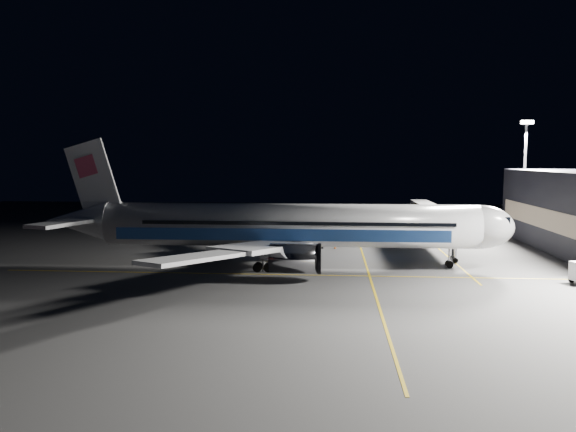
# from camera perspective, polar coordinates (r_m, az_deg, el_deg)

# --- Properties ---
(ground) EXTENTS (200.00, 200.00, 0.00)m
(ground) POSITION_cam_1_polar(r_m,az_deg,el_deg) (73.78, 0.17, -5.02)
(ground) COLOR #4C4C4F
(ground) RESTS_ON ground
(guide_line_main) EXTENTS (0.25, 80.00, 0.01)m
(guide_line_main) POSITION_cam_1_polar(r_m,az_deg,el_deg) (73.71, 7.98, -5.09)
(guide_line_main) COLOR gold
(guide_line_main) RESTS_ON ground
(guide_line_cross) EXTENTS (70.00, 0.25, 0.01)m
(guide_line_cross) POSITION_cam_1_polar(r_m,az_deg,el_deg) (67.91, -0.21, -5.98)
(guide_line_cross) COLOR gold
(guide_line_cross) RESTS_ON ground
(guide_line_side) EXTENTS (0.25, 40.00, 0.01)m
(guide_line_side) POSITION_cam_1_polar(r_m,az_deg,el_deg) (85.03, 15.69, -3.77)
(guide_line_side) COLOR gold
(guide_line_side) RESTS_ON ground
(airliner) EXTENTS (61.48, 54.22, 16.64)m
(airliner) POSITION_cam_1_polar(r_m,az_deg,el_deg) (73.05, -0.67, -1.03)
(airliner) COLOR silver
(airliner) RESTS_ON ground
(jet_bridge) EXTENTS (3.60, 34.40, 6.30)m
(jet_bridge) POSITION_cam_1_polar(r_m,az_deg,el_deg) (92.26, 14.80, -0.12)
(jet_bridge) COLOR #B2B2B7
(jet_bridge) RESTS_ON ground
(floodlight_mast_north) EXTENTS (2.40, 0.68, 20.70)m
(floodlight_mast_north) POSITION_cam_1_polar(r_m,az_deg,el_deg) (109.78, 22.92, 4.62)
(floodlight_mast_north) COLOR #59595E
(floodlight_mast_north) RESTS_ON ground
(baggage_tug) EXTENTS (2.85, 2.45, 1.83)m
(baggage_tug) POSITION_cam_1_polar(r_m,az_deg,el_deg) (93.23, 1.01, -2.18)
(baggage_tug) COLOR black
(baggage_tug) RESTS_ON ground
(safety_cone_a) EXTENTS (0.44, 0.44, 0.66)m
(safety_cone_a) POSITION_cam_1_polar(r_m,az_deg,el_deg) (85.06, -2.34, -3.32)
(safety_cone_a) COLOR #FF610A
(safety_cone_a) RESTS_ON ground
(safety_cone_b) EXTENTS (0.39, 0.39, 0.59)m
(safety_cone_b) POSITION_cam_1_polar(r_m,az_deg,el_deg) (87.31, 4.81, -3.12)
(safety_cone_b) COLOR #FF610A
(safety_cone_b) RESTS_ON ground
(safety_cone_c) EXTENTS (0.45, 0.45, 0.67)m
(safety_cone_c) POSITION_cam_1_polar(r_m,az_deg,el_deg) (80.73, -5.18, -3.85)
(safety_cone_c) COLOR #FF610A
(safety_cone_c) RESTS_ON ground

